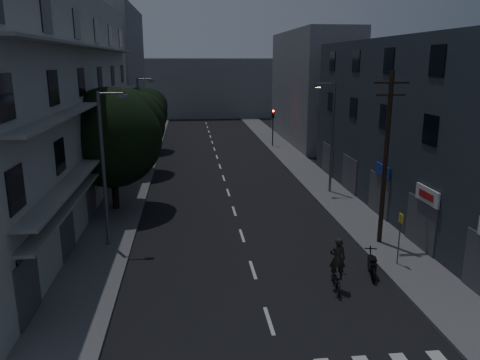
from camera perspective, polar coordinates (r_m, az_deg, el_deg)
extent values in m
plane|color=black|center=(39.96, -2.07, 0.41)|extent=(160.00, 160.00, 0.00)
cube|color=#565659|center=(40.11, -12.81, 0.22)|extent=(3.00, 90.00, 0.15)
cube|color=#565659|center=(41.17, 8.40, 0.79)|extent=(3.00, 90.00, 0.15)
cube|color=beige|center=(18.61, 3.56, -16.74)|extent=(0.15, 2.00, 0.01)
cube|color=beige|center=(22.53, 1.58, -10.88)|extent=(0.15, 2.00, 0.01)
cube|color=beige|center=(26.64, 0.24, -6.79)|extent=(0.15, 2.00, 0.01)
cube|color=beige|center=(30.86, -0.72, -3.79)|extent=(0.15, 2.00, 0.01)
cube|color=beige|center=(35.14, -1.45, -1.53)|extent=(0.15, 2.00, 0.01)
cube|color=beige|center=(39.48, -2.01, 0.25)|extent=(0.15, 2.00, 0.01)
cube|color=beige|center=(43.85, -2.46, 1.67)|extent=(0.15, 2.00, 0.01)
cube|color=beige|center=(48.24, -2.83, 2.83)|extent=(0.15, 2.00, 0.01)
cube|color=beige|center=(52.65, -3.14, 3.80)|extent=(0.15, 2.00, 0.01)
cube|color=beige|center=(57.07, -3.41, 4.61)|extent=(0.15, 2.00, 0.01)
cube|color=beige|center=(61.51, -3.63, 5.31)|extent=(0.15, 2.00, 0.01)
cube|color=beige|center=(65.95, -3.83, 5.92)|extent=(0.15, 2.00, 0.01)
cube|color=beige|center=(70.40, -4.00, 6.45)|extent=(0.15, 2.00, 0.01)
cube|color=beige|center=(74.86, -4.15, 6.92)|extent=(0.15, 2.00, 0.01)
cube|color=#A9A9A4|center=(33.08, -22.65, 8.73)|extent=(6.00, 36.00, 14.00)
cube|color=black|center=(19.33, -24.63, -10.21)|extent=(0.06, 1.60, 1.60)
cube|color=black|center=(24.70, -20.43, -4.53)|extent=(0.06, 1.60, 1.60)
cube|color=black|center=(30.30, -17.79, -0.90)|extent=(0.06, 1.60, 1.60)
cube|color=black|center=(36.03, -15.99, 1.58)|extent=(0.06, 1.60, 1.60)
cube|color=black|center=(41.84, -14.68, 3.38)|extent=(0.06, 1.60, 1.60)
cube|color=black|center=(47.70, -13.69, 4.74)|extent=(0.06, 1.60, 1.60)
cube|color=black|center=(18.31, -25.66, -1.02)|extent=(0.06, 1.60, 1.60)
cube|color=black|center=(23.91, -21.09, 2.75)|extent=(0.06, 1.60, 1.60)
cube|color=black|center=(29.66, -18.26, 5.07)|extent=(0.06, 1.60, 1.60)
cube|color=black|center=(35.50, -16.34, 6.63)|extent=(0.06, 1.60, 1.60)
cube|color=black|center=(41.38, -14.96, 7.74)|extent=(0.06, 1.60, 1.60)
cube|color=black|center=(47.29, -13.92, 8.57)|extent=(0.06, 1.60, 1.60)
cube|color=black|center=(17.81, -26.78, 8.96)|extent=(0.06, 1.60, 1.60)
cube|color=black|center=(23.53, -21.79, 10.40)|extent=(0.06, 1.60, 1.60)
cube|color=black|center=(29.36, -18.75, 11.24)|extent=(0.06, 1.60, 1.60)
cube|color=black|center=(35.24, -16.71, 11.78)|extent=(0.06, 1.60, 1.60)
cube|color=black|center=(41.16, -15.25, 12.16)|extent=(0.06, 1.60, 1.60)
cube|color=black|center=(47.10, -14.16, 12.44)|extent=(0.06, 1.60, 1.60)
cube|color=black|center=(23.58, -22.55, 18.16)|extent=(0.06, 1.60, 1.60)
cube|color=black|center=(29.40, -19.27, 17.46)|extent=(0.06, 1.60, 1.60)
cube|color=black|center=(35.28, -17.10, 16.97)|extent=(0.06, 1.60, 1.60)
cube|color=black|center=(41.20, -15.56, 16.61)|extent=(0.06, 1.60, 1.60)
cube|color=black|center=(47.13, -14.40, 16.32)|extent=(0.06, 1.60, 1.60)
cube|color=gray|center=(32.67, -16.23, 3.88)|extent=(1.00, 32.40, 0.12)
cube|color=gray|center=(32.28, -16.63, 9.47)|extent=(1.00, 32.40, 0.12)
cube|color=gray|center=(32.20, -17.05, 15.14)|extent=(1.00, 32.40, 0.12)
cube|color=gray|center=(32.85, -16.30, 2.33)|extent=(0.80, 32.40, 0.12)
cube|color=#424247|center=(19.57, -24.41, -11.82)|extent=(0.06, 2.40, 2.40)
cube|color=#424247|center=(24.88, -20.28, -5.84)|extent=(0.06, 2.40, 2.40)
cube|color=#424247|center=(30.46, -17.69, -1.99)|extent=(0.06, 2.40, 2.40)
cube|color=#424247|center=(36.16, -15.91, 0.66)|extent=(0.06, 2.40, 2.40)
cube|color=#424247|center=(41.95, -14.62, 2.58)|extent=(0.06, 2.40, 2.40)
cube|color=#424247|center=(47.79, -13.64, 4.04)|extent=(0.06, 2.40, 2.40)
cube|color=#292F37|center=(31.69, 21.79, 5.87)|extent=(6.00, 28.00, 11.00)
cube|color=black|center=(24.93, 22.18, 5.66)|extent=(0.06, 1.40, 1.50)
cube|color=black|center=(29.84, 17.21, 7.34)|extent=(0.06, 1.40, 1.50)
cube|color=black|center=(34.92, 13.65, 8.50)|extent=(0.06, 1.40, 1.50)
cube|color=black|center=(40.12, 10.98, 9.35)|extent=(0.06, 1.40, 1.50)
cube|color=black|center=(24.71, 22.92, 13.24)|extent=(0.06, 1.40, 1.50)
cube|color=black|center=(29.66, 17.69, 13.67)|extent=(0.06, 1.40, 1.50)
cube|color=black|center=(34.77, 13.97, 13.91)|extent=(0.06, 1.40, 1.50)
cube|color=black|center=(39.98, 11.21, 14.06)|extent=(0.06, 1.40, 1.50)
cube|color=#424247|center=(26.03, 21.15, -5.04)|extent=(0.06, 3.00, 2.60)
cube|color=#424247|center=(30.76, 16.53, -1.74)|extent=(0.06, 3.00, 2.60)
cube|color=#424247|center=(35.72, 13.17, 0.67)|extent=(0.06, 3.00, 2.60)
cube|color=#424247|center=(40.81, 10.64, 2.48)|extent=(0.06, 3.00, 2.60)
cube|color=silver|center=(25.09, 21.87, -1.75)|extent=(0.12, 2.20, 0.80)
cube|color=#B21414|center=(25.05, 21.71, -1.75)|extent=(0.02, 1.40, 0.36)
cube|color=navy|center=(29.88, 17.00, 1.12)|extent=(0.12, 2.00, 0.70)
cube|color=slate|center=(62.38, -15.14, 12.37)|extent=(6.00, 20.00, 16.00)
cube|color=slate|center=(57.72, 8.73, 11.08)|extent=(6.00, 20.00, 13.00)
cube|color=slate|center=(83.86, -4.48, 11.13)|extent=(24.00, 8.00, 10.00)
cylinder|color=black|center=(31.49, -15.08, 0.40)|extent=(0.44, 0.44, 4.28)
sphere|color=black|center=(31.00, -15.39, 5.00)|extent=(6.42, 6.42, 6.42)
sphere|color=black|center=(31.54, -13.53, 6.75)|extent=(4.49, 4.49, 4.49)
sphere|color=black|center=(30.44, -17.12, 5.64)|extent=(4.17, 4.17, 4.17)
cylinder|color=black|center=(41.51, -12.93, 3.48)|extent=(0.44, 0.44, 3.81)
sphere|color=black|center=(41.15, -13.11, 6.60)|extent=(5.73, 5.73, 5.73)
sphere|color=black|center=(41.68, -11.87, 7.76)|extent=(4.01, 4.01, 4.01)
sphere|color=black|center=(40.62, -14.24, 7.05)|extent=(3.73, 3.73, 3.73)
cylinder|color=black|center=(51.90, -11.74, 5.57)|extent=(0.44, 0.44, 3.65)
sphere|color=black|center=(51.62, -11.86, 7.98)|extent=(5.46, 5.46, 5.46)
sphere|color=black|center=(52.16, -10.93, 8.84)|extent=(3.82, 3.82, 3.82)
sphere|color=black|center=(51.11, -12.71, 8.34)|extent=(3.55, 3.55, 3.55)
cylinder|color=black|center=(53.66, 4.01, 5.87)|extent=(0.12, 0.12, 3.20)
cube|color=black|center=(53.39, 4.05, 8.05)|extent=(0.28, 0.22, 0.90)
sphere|color=#FF0C05|center=(53.21, 4.09, 8.38)|extent=(0.22, 0.22, 0.22)
sphere|color=#3F330C|center=(53.24, 4.08, 8.06)|extent=(0.22, 0.22, 0.22)
sphere|color=black|center=(53.28, 4.08, 7.74)|extent=(0.22, 0.22, 0.22)
cylinder|color=black|center=(53.01, -10.45, 5.57)|extent=(0.12, 0.12, 3.20)
cube|color=black|center=(52.75, -10.55, 7.77)|extent=(0.28, 0.22, 0.90)
sphere|color=black|center=(52.56, -10.58, 8.11)|extent=(0.22, 0.22, 0.22)
sphere|color=#3F330C|center=(52.59, -10.56, 7.78)|extent=(0.22, 0.22, 0.22)
sphere|color=#0CFF26|center=(52.63, -10.55, 7.46)|extent=(0.22, 0.22, 0.22)
cylinder|color=slate|center=(24.89, -16.30, 1.09)|extent=(0.18, 0.18, 8.00)
cylinder|color=slate|center=(24.23, -15.53, 10.15)|extent=(1.20, 0.10, 0.10)
cube|color=slate|center=(24.16, -14.08, 9.87)|extent=(0.45, 0.25, 0.18)
cube|color=#4C4C4C|center=(24.16, -14.06, 9.63)|extent=(0.35, 0.18, 0.04)
cylinder|color=#595D61|center=(34.72, 11.17, 5.02)|extent=(0.18, 0.18, 8.00)
cylinder|color=#595D61|center=(34.15, 10.51, 11.49)|extent=(1.20, 0.10, 0.10)
cube|color=#595D61|center=(33.99, 9.51, 11.26)|extent=(0.45, 0.25, 0.18)
cube|color=#FFD88C|center=(33.99, 9.51, 11.10)|extent=(0.35, 0.18, 0.04)
cylinder|color=slate|center=(43.34, -12.14, 6.78)|extent=(0.18, 0.18, 8.00)
cylinder|color=slate|center=(42.97, -11.60, 11.97)|extent=(1.20, 0.10, 0.10)
cube|color=slate|center=(42.93, -10.78, 11.81)|extent=(0.45, 0.25, 0.18)
cube|color=#4C4C4C|center=(42.93, -10.77, 11.67)|extent=(0.35, 0.18, 0.04)
cylinder|color=black|center=(25.25, 17.32, 2.37)|extent=(0.24, 0.24, 9.00)
cube|color=black|center=(24.79, 18.00, 11.22)|extent=(1.80, 0.10, 0.10)
cube|color=black|center=(24.82, 17.89, 9.84)|extent=(1.50, 0.10, 0.10)
cylinder|color=#595B60|center=(23.55, 18.83, -6.85)|extent=(0.06, 0.06, 2.50)
cube|color=yellow|center=(23.21, 19.04, -4.43)|extent=(0.05, 0.35, 0.45)
torus|color=black|center=(22.12, 15.95, -11.11)|extent=(0.28, 0.72, 0.72)
torus|color=black|center=(23.22, 15.53, -9.84)|extent=(0.28, 0.72, 0.72)
cube|color=black|center=(22.54, 15.79, -9.71)|extent=(0.51, 1.14, 0.35)
cube|color=black|center=(22.30, 15.89, -9.25)|extent=(0.40, 0.51, 0.10)
cylinder|color=black|center=(22.99, 15.62, -8.85)|extent=(0.16, 0.44, 0.85)
cube|color=black|center=(22.97, 15.64, -8.05)|extent=(0.55, 0.17, 0.04)
imported|color=black|center=(20.95, 11.67, -11.75)|extent=(0.93, 1.96, 0.99)
imported|color=black|center=(20.56, 11.80, -9.38)|extent=(0.75, 0.55, 1.89)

